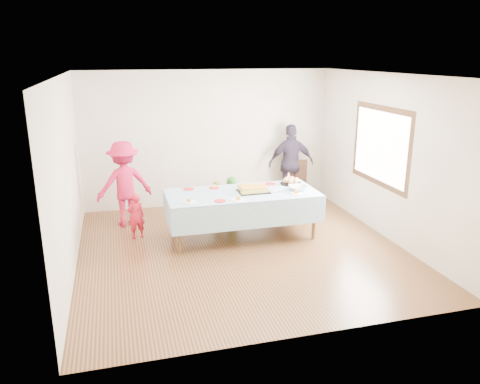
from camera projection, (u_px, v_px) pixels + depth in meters
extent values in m
plane|color=#492814|center=(241.00, 249.00, 7.45)|extent=(5.00, 5.00, 0.00)
cube|color=beige|center=(208.00, 139.00, 9.39)|extent=(5.00, 0.04, 2.70)
cube|color=beige|center=(306.00, 221.00, 4.76)|extent=(5.00, 0.04, 2.70)
cube|color=beige|center=(67.00, 177.00, 6.45)|extent=(0.04, 5.00, 2.70)
cube|color=beige|center=(387.00, 157.00, 7.70)|extent=(0.04, 5.00, 2.70)
cube|color=white|center=(241.00, 75.00, 6.69)|extent=(5.00, 5.00, 0.04)
cube|color=#472B16|center=(380.00, 146.00, 7.83)|extent=(0.03, 1.75, 1.35)
cylinder|color=brown|center=(179.00, 231.00, 7.20)|extent=(0.06, 0.06, 0.73)
cylinder|color=brown|center=(314.00, 218.00, 7.76)|extent=(0.06, 0.06, 0.73)
cylinder|color=brown|center=(173.00, 214.00, 7.97)|extent=(0.06, 0.06, 0.73)
cylinder|color=brown|center=(295.00, 203.00, 8.53)|extent=(0.06, 0.06, 0.73)
cube|color=brown|center=(242.00, 194.00, 7.76)|extent=(2.40, 1.00, 0.04)
cube|color=white|center=(242.00, 193.00, 7.75)|extent=(2.50, 1.10, 0.01)
cube|color=black|center=(253.00, 191.00, 7.78)|extent=(0.51, 0.39, 0.01)
cube|color=#FBEA5F|center=(253.00, 189.00, 7.77)|extent=(0.43, 0.32, 0.06)
cube|color=#B46D29|center=(253.00, 187.00, 7.76)|extent=(0.43, 0.32, 0.01)
cylinder|color=black|center=(291.00, 183.00, 8.25)|extent=(0.38, 0.38, 0.02)
sphere|color=tan|center=(296.00, 180.00, 8.25)|extent=(0.09, 0.09, 0.09)
sphere|color=tan|center=(292.00, 179.00, 8.32)|extent=(0.09, 0.09, 0.09)
sphere|color=tan|center=(287.00, 179.00, 8.30)|extent=(0.09, 0.09, 0.09)
sphere|color=tan|center=(286.00, 181.00, 8.20)|extent=(0.09, 0.09, 0.09)
sphere|color=tan|center=(290.00, 182.00, 8.14)|extent=(0.09, 0.09, 0.09)
sphere|color=tan|center=(295.00, 181.00, 8.16)|extent=(0.09, 0.09, 0.09)
sphere|color=tan|center=(291.00, 180.00, 8.23)|extent=(0.09, 0.09, 0.09)
imported|color=silver|center=(298.00, 188.00, 7.87)|extent=(0.31, 0.31, 0.08)
cone|color=white|center=(289.00, 177.00, 8.39)|extent=(0.11, 0.11, 0.18)
cylinder|color=red|center=(189.00, 189.00, 7.92)|extent=(0.18, 0.18, 0.01)
cylinder|color=red|center=(214.00, 188.00, 7.99)|extent=(0.17, 0.17, 0.01)
cylinder|color=red|center=(242.00, 186.00, 8.11)|extent=(0.16, 0.16, 0.01)
cylinder|color=red|center=(270.00, 184.00, 8.23)|extent=(0.19, 0.19, 0.01)
cylinder|color=red|center=(220.00, 201.00, 7.28)|extent=(0.18, 0.18, 0.01)
cylinder|color=white|center=(189.00, 202.00, 7.23)|extent=(0.21, 0.21, 0.01)
cylinder|color=white|center=(238.00, 200.00, 7.33)|extent=(0.24, 0.24, 0.01)
cylinder|color=white|center=(296.00, 194.00, 7.66)|extent=(0.21, 0.21, 0.01)
cylinder|color=black|center=(291.00, 197.00, 9.46)|extent=(0.03, 0.03, 0.40)
cylinder|color=black|center=(307.00, 197.00, 9.47)|extent=(0.03, 0.03, 0.40)
cylinder|color=black|center=(289.00, 193.00, 9.78)|extent=(0.03, 0.03, 0.40)
cylinder|color=black|center=(305.00, 192.00, 9.79)|extent=(0.03, 0.03, 0.40)
cube|color=black|center=(298.00, 185.00, 9.56)|extent=(0.47, 0.47, 0.05)
cube|color=black|center=(297.00, 171.00, 9.66)|extent=(0.39, 0.13, 0.46)
imported|color=red|center=(136.00, 216.00, 7.79)|extent=(0.32, 0.24, 0.78)
imported|color=#2C6923|center=(232.00, 198.00, 8.72)|extent=(0.45, 0.35, 0.81)
imported|color=#D4BC63|center=(216.00, 201.00, 8.61)|extent=(0.37, 0.29, 0.77)
imported|color=#C11840|center=(124.00, 184.00, 8.32)|extent=(1.09, 0.76, 1.53)
imported|color=#372D3E|center=(291.00, 163.00, 9.68)|extent=(0.98, 0.49, 1.62)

